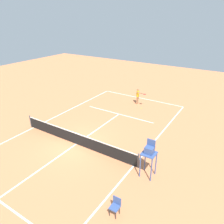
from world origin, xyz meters
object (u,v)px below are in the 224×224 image
object	(u,v)px
player_serving	(138,95)
tennis_ball	(141,108)
umpire_chair	(149,153)
courtside_chair_near	(115,206)

from	to	relation	value
player_serving	tennis_ball	distance (m)	1.62
player_serving	umpire_chair	world-z (taller)	umpire_chair
umpire_chair	courtside_chair_near	distance (m)	3.56
courtside_chair_near	tennis_ball	bearing A→B (deg)	-70.24
courtside_chair_near	player_serving	bearing A→B (deg)	-68.15
courtside_chair_near	umpire_chair	bearing A→B (deg)	-93.16
player_serving	courtside_chair_near	bearing A→B (deg)	32.53
tennis_ball	player_serving	bearing A→B (deg)	-45.54
tennis_ball	courtside_chair_near	world-z (taller)	courtside_chair_near
tennis_ball	courtside_chair_near	bearing A→B (deg)	109.76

